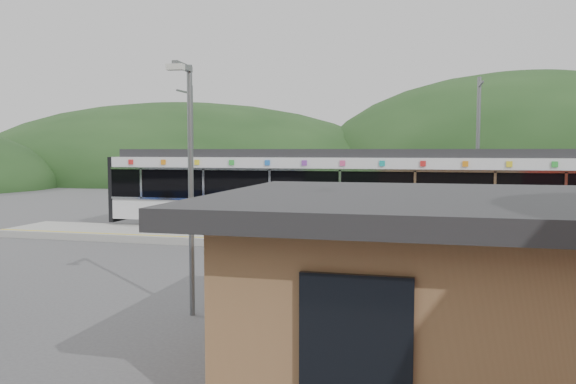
# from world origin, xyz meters

# --- Properties ---
(ground) EXTENTS (120.00, 120.00, 0.00)m
(ground) POSITION_xyz_m (0.00, 0.00, 0.00)
(ground) COLOR #4C4C4F
(ground) RESTS_ON ground
(hills) EXTENTS (146.00, 149.00, 26.00)m
(hills) POSITION_xyz_m (6.19, 5.29, 0.00)
(hills) COLOR #1E3D19
(hills) RESTS_ON ground
(platform) EXTENTS (26.00, 3.20, 0.30)m
(platform) POSITION_xyz_m (0.00, 3.30, 0.15)
(platform) COLOR #9E9E99
(platform) RESTS_ON ground
(yellow_line) EXTENTS (26.00, 0.10, 0.01)m
(yellow_line) POSITION_xyz_m (0.00, 2.00, 0.30)
(yellow_line) COLOR yellow
(yellow_line) RESTS_ON platform
(train) EXTENTS (20.44, 3.01, 3.74)m
(train) POSITION_xyz_m (0.85, 6.00, 2.06)
(train) COLOR black
(train) RESTS_ON ground
(catenary_mast_west) EXTENTS (0.18, 1.80, 7.00)m
(catenary_mast_west) POSITION_xyz_m (-7.00, 8.56, 3.65)
(catenary_mast_west) COLOR slate
(catenary_mast_west) RESTS_ON ground
(catenary_mast_east) EXTENTS (0.18, 1.80, 7.00)m
(catenary_mast_east) POSITION_xyz_m (7.00, 8.56, 3.65)
(catenary_mast_east) COLOR slate
(catenary_mast_east) RESTS_ON ground
(station_shelter) EXTENTS (9.20, 6.20, 3.00)m
(station_shelter) POSITION_xyz_m (6.00, -9.01, 1.55)
(station_shelter) COLOR #926540
(station_shelter) RESTS_ON ground
(lamp_post) EXTENTS (0.36, 1.00, 5.57)m
(lamp_post) POSITION_xyz_m (-0.27, -6.88, 3.33)
(lamp_post) COLOR slate
(lamp_post) RESTS_ON ground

